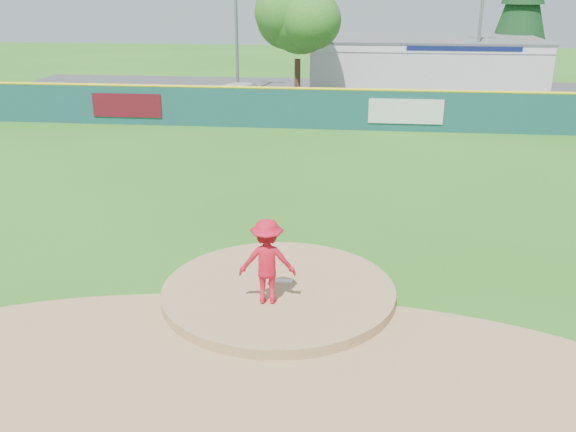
# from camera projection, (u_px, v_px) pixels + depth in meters

# --- Properties ---
(ground) EXTENTS (120.00, 120.00, 0.00)m
(ground) POSITION_uv_depth(u_px,v_px,m) (279.00, 296.00, 15.21)
(ground) COLOR #286B19
(ground) RESTS_ON ground
(pitchers_mound) EXTENTS (5.50, 5.50, 0.50)m
(pitchers_mound) POSITION_uv_depth(u_px,v_px,m) (279.00, 296.00, 15.21)
(pitchers_mound) COLOR #9E774C
(pitchers_mound) RESTS_ON ground
(pitching_rubber) EXTENTS (0.60, 0.15, 0.04)m
(pitching_rubber) POSITION_uv_depth(u_px,v_px,m) (280.00, 281.00, 15.40)
(pitching_rubber) COLOR white
(pitching_rubber) RESTS_ON pitchers_mound
(infield_dirt_arc) EXTENTS (15.40, 15.40, 0.01)m
(infield_dirt_arc) POSITION_uv_depth(u_px,v_px,m) (259.00, 368.00, 12.41)
(infield_dirt_arc) COLOR #9E774C
(infield_dirt_arc) RESTS_ON ground
(parking_lot) EXTENTS (44.00, 16.00, 0.02)m
(parking_lot) POSITION_uv_depth(u_px,v_px,m) (332.00, 98.00, 40.35)
(parking_lot) COLOR #38383A
(parking_lot) RESTS_ON ground
(pitcher) EXTENTS (1.34, 0.85, 1.96)m
(pitcher) POSITION_uv_depth(u_px,v_px,m) (267.00, 261.00, 14.13)
(pitcher) COLOR red
(pitcher) RESTS_ON pitchers_mound
(van) EXTENTS (5.18, 3.59, 1.31)m
(van) POSITION_uv_depth(u_px,v_px,m) (247.00, 95.00, 37.46)
(van) COLOR white
(van) RESTS_ON parking_lot
(pool_building_grp) EXTENTS (15.20, 8.20, 3.31)m
(pool_building_grp) POSITION_uv_depth(u_px,v_px,m) (424.00, 62.00, 43.80)
(pool_building_grp) COLOR silver
(pool_building_grp) RESTS_ON ground
(fence_banners) EXTENTS (17.62, 0.04, 1.20)m
(fence_banners) POSITION_uv_depth(u_px,v_px,m) (263.00, 108.00, 31.86)
(fence_banners) COLOR #590C17
(fence_banners) RESTS_ON ground
(playground_slide) EXTENTS (0.87, 2.46, 1.36)m
(playground_slide) POSITION_uv_depth(u_px,v_px,m) (97.00, 96.00, 36.83)
(playground_slide) COLOR blue
(playground_slide) RESTS_ON ground
(outfield_fence) EXTENTS (40.00, 0.14, 2.07)m
(outfield_fence) POSITION_uv_depth(u_px,v_px,m) (324.00, 108.00, 31.59)
(outfield_fence) COLOR #144343
(outfield_fence) RESTS_ON ground
(deciduous_tree) EXTENTS (5.60, 5.60, 7.36)m
(deciduous_tree) POSITION_uv_depth(u_px,v_px,m) (298.00, 24.00, 37.11)
(deciduous_tree) COLOR #382314
(deciduous_tree) RESTS_ON ground
(conifer_tree) EXTENTS (4.40, 4.40, 9.50)m
(conifer_tree) POSITION_uv_depth(u_px,v_px,m) (523.00, 1.00, 45.45)
(conifer_tree) COLOR #382314
(conifer_tree) RESTS_ON ground
(light_pole_right) EXTENTS (1.75, 0.25, 10.00)m
(light_pole_right) POSITION_uv_depth(u_px,v_px,m) (482.00, 5.00, 39.35)
(light_pole_right) COLOR gray
(light_pole_right) RESTS_ON ground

